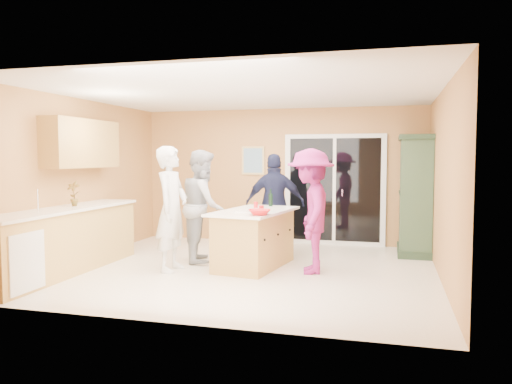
% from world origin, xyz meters
% --- Properties ---
extents(floor, '(5.50, 5.50, 0.00)m').
position_xyz_m(floor, '(0.00, 0.00, 0.00)').
color(floor, '#EDE5CC').
rests_on(floor, ground).
extents(ceiling, '(5.50, 5.00, 0.10)m').
position_xyz_m(ceiling, '(0.00, 0.00, 2.60)').
color(ceiling, white).
rests_on(ceiling, wall_back).
extents(wall_back, '(5.50, 0.10, 2.60)m').
position_xyz_m(wall_back, '(0.00, 2.50, 1.30)').
color(wall_back, tan).
rests_on(wall_back, ground).
extents(wall_front, '(5.50, 0.10, 2.60)m').
position_xyz_m(wall_front, '(0.00, -2.50, 1.30)').
color(wall_front, tan).
rests_on(wall_front, ground).
extents(wall_left, '(0.10, 5.00, 2.60)m').
position_xyz_m(wall_left, '(-2.75, 0.00, 1.30)').
color(wall_left, tan).
rests_on(wall_left, ground).
extents(wall_right, '(0.10, 5.00, 2.60)m').
position_xyz_m(wall_right, '(2.75, 0.00, 1.30)').
color(wall_right, tan).
rests_on(wall_right, ground).
extents(left_cabinet_run, '(0.65, 3.05, 1.24)m').
position_xyz_m(left_cabinet_run, '(-2.45, -1.05, 0.46)').
color(left_cabinet_run, tan).
rests_on(left_cabinet_run, floor).
extents(upper_cabinets, '(0.35, 1.60, 0.75)m').
position_xyz_m(upper_cabinets, '(-2.58, -0.20, 1.88)').
color(upper_cabinets, tan).
rests_on(upper_cabinets, wall_left).
extents(sliding_door, '(1.90, 0.07, 2.10)m').
position_xyz_m(sliding_door, '(1.05, 2.46, 1.05)').
color(sliding_door, silver).
rests_on(sliding_door, floor).
extents(framed_picture, '(0.46, 0.04, 0.56)m').
position_xyz_m(framed_picture, '(-0.55, 2.48, 1.60)').
color(framed_picture, tan).
rests_on(framed_picture, wall_back).
extents(kitchen_island, '(1.13, 1.76, 0.87)m').
position_xyz_m(kitchen_island, '(0.09, 0.22, 0.41)').
color(kitchen_island, tan).
rests_on(kitchen_island, floor).
extents(green_hutch, '(0.58, 1.11, 2.03)m').
position_xyz_m(green_hutch, '(2.49, 1.90, 0.99)').
color(green_hutch, '#213624').
rests_on(green_hutch, floor).
extents(woman_white, '(0.44, 0.67, 1.83)m').
position_xyz_m(woman_white, '(-1.01, -0.34, 0.91)').
color(woman_white, silver).
rests_on(woman_white, floor).
extents(woman_grey, '(0.93, 1.04, 1.78)m').
position_xyz_m(woman_grey, '(-0.81, 0.43, 0.89)').
color(woman_grey, '#A0A0A2').
rests_on(woman_grey, floor).
extents(woman_navy, '(1.09, 0.68, 1.73)m').
position_xyz_m(woman_navy, '(0.17, 1.27, 0.86)').
color(woman_navy, '#161832').
rests_on(woman_navy, floor).
extents(woman_magenta, '(0.86, 1.26, 1.79)m').
position_xyz_m(woman_magenta, '(0.97, 0.06, 0.89)').
color(woman_magenta, '#982175').
rests_on(woman_magenta, floor).
extents(serving_bowl, '(0.38, 0.38, 0.08)m').
position_xyz_m(serving_bowl, '(0.33, -0.37, 0.90)').
color(serving_bowl, red).
rests_on(serving_bowl, kitchen_island).
extents(tulip_vase, '(0.20, 0.14, 0.37)m').
position_xyz_m(tulip_vase, '(-2.45, -0.62, 1.13)').
color(tulip_vase, '#A32210').
rests_on(tulip_vase, left_cabinet_run).
extents(tumbler_near, '(0.09, 0.09, 0.11)m').
position_xyz_m(tumbler_near, '(0.29, -0.11, 0.92)').
color(tumbler_near, red).
rests_on(tumbler_near, kitchen_island).
extents(tumbler_far, '(0.07, 0.07, 0.09)m').
position_xyz_m(tumbler_far, '(0.02, 0.56, 0.91)').
color(tumbler_far, red).
rests_on(tumbler_far, kitchen_island).
extents(wine_bottle, '(0.06, 0.06, 0.28)m').
position_xyz_m(wine_bottle, '(0.19, 0.87, 0.98)').
color(wine_bottle, black).
rests_on(wine_bottle, kitchen_island).
extents(white_plate, '(0.29, 0.29, 0.02)m').
position_xyz_m(white_plate, '(-0.03, -0.03, 0.87)').
color(white_plate, silver).
rests_on(white_plate, kitchen_island).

